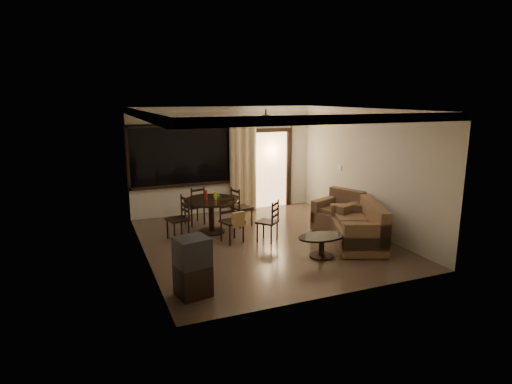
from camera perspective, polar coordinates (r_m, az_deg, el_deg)
name	(u,v)px	position (r m, az deg, el deg)	size (l,w,h in m)	color
ground	(265,242)	(9.26, 1.23, -6.63)	(5.50, 5.50, 0.00)	#7F6651
room_shell	(259,147)	(10.67, 0.43, 6.06)	(5.50, 6.70, 5.50)	beige
dining_table	(211,206)	(9.77, -5.99, -1.93)	(1.23, 1.23, 0.99)	black
dining_chair_west	(178,227)	(9.48, -10.30, -4.57)	(0.51, 0.51, 0.95)	black
dining_chair_east	(241,214)	(10.29, -1.95, -2.98)	(0.51, 0.51, 0.95)	black
dining_chair_south	(232,228)	(9.16, -3.17, -4.85)	(0.51, 0.55, 0.95)	black
dining_chair_north	(195,213)	(10.52, -8.16, -2.77)	(0.51, 0.51, 0.95)	black
tv_cabinet	(193,267)	(6.79, -8.44, -9.83)	(0.58, 0.54, 0.95)	black
sofa	(360,229)	(9.19, 13.75, -4.81)	(1.45, 1.87, 0.89)	#462A20
armchair	(339,214)	(10.14, 11.06, -2.92)	(1.17, 1.17, 0.90)	#462A20
coffee_table	(322,243)	(8.43, 8.75, -6.72)	(0.97, 0.58, 0.42)	black
side_chair	(268,229)	(9.22, 1.59, -4.95)	(0.56, 0.56, 0.90)	black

